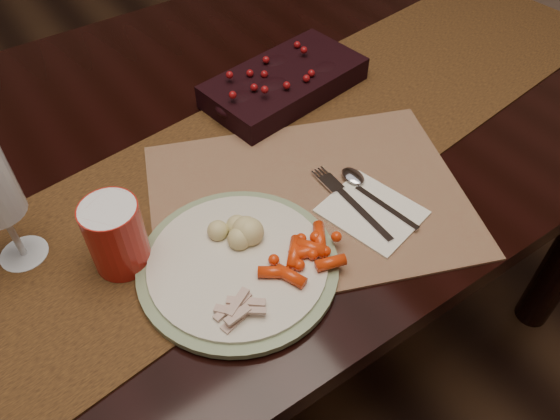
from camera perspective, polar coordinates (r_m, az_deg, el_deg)
floor at (r=1.58m, az=-6.63°, el=-14.28°), size 5.00×5.00×0.00m
dining_table at (r=1.27m, az=-8.08°, el=-6.22°), size 1.80×1.00×0.75m
table_runner at (r=0.92m, az=-3.91°, el=3.65°), size 1.87×0.61×0.00m
centerpiece at (r=1.08m, az=0.49°, el=13.51°), size 0.33×0.21×0.06m
placemat_main at (r=0.88m, az=2.95°, el=1.18°), size 0.60×0.52×0.00m
dinner_plate at (r=0.78m, az=-4.42°, el=-5.69°), size 0.37×0.37×0.02m
baby_carrots at (r=0.76m, az=2.69°, el=-5.72°), size 0.13×0.11×0.02m
mashed_potatoes at (r=0.79m, az=-5.26°, el=-1.69°), size 0.09×0.08×0.04m
turkey_shreds at (r=0.73m, az=-4.22°, el=-9.91°), size 0.07×0.06×0.02m
napkin at (r=0.87m, az=9.57°, el=-0.21°), size 0.15×0.17×0.00m
fork at (r=0.87m, az=7.88°, el=0.43°), size 0.03×0.16×0.00m
spoon at (r=0.88m, az=9.95°, el=1.30°), size 0.05×0.16×0.00m
red_cup at (r=0.79m, az=-16.75°, el=-2.58°), size 0.09×0.09×0.11m
wine_glass at (r=0.82m, az=-27.25°, el=0.04°), size 0.08×0.08×0.20m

